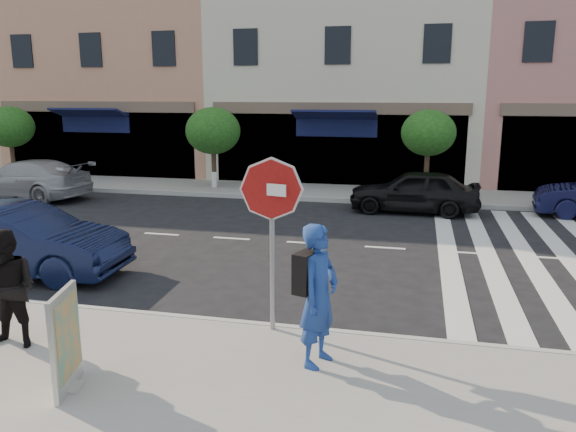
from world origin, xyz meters
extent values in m
plane|color=black|center=(0.00, 0.00, 0.00)|extent=(120.00, 120.00, 0.00)
cube|color=gray|center=(0.00, -3.75, 0.07)|extent=(60.00, 4.50, 0.15)
cube|color=gray|center=(0.00, 11.00, 0.07)|extent=(60.00, 3.00, 0.15)
cube|color=tan|center=(-11.00, 17.00, 7.00)|extent=(10.00, 9.00, 14.00)
cube|color=beige|center=(-0.50, 17.00, 5.50)|extent=(11.00, 9.00, 11.00)
cylinder|color=#473323|center=(-14.00, 10.80, 0.98)|extent=(0.18, 0.18, 1.65)
cylinder|color=silver|center=(-14.00, 10.80, 0.45)|extent=(0.20, 0.20, 0.60)
ellipsoid|color=#154313|center=(-14.00, 10.80, 2.35)|extent=(2.00, 2.00, 1.70)
cylinder|color=#473323|center=(-5.00, 10.80, 0.95)|extent=(0.18, 0.18, 1.60)
cylinder|color=silver|center=(-5.00, 10.80, 0.45)|extent=(0.20, 0.20, 0.60)
ellipsoid|color=#154313|center=(-5.00, 10.80, 2.32)|extent=(2.10, 2.10, 1.79)
cylinder|color=#473323|center=(3.00, 10.80, 1.00)|extent=(0.18, 0.18, 1.71)
cylinder|color=silver|center=(3.00, 10.80, 0.45)|extent=(0.20, 0.20, 0.60)
ellipsoid|color=#154313|center=(3.00, 10.80, 2.38)|extent=(1.90, 1.90, 1.62)
cylinder|color=gray|center=(0.59, -1.65, 1.37)|extent=(0.09, 0.09, 2.45)
cylinder|color=white|center=(0.59, -1.66, 2.38)|extent=(0.93, 0.24, 0.96)
cylinder|color=#9E1411|center=(0.59, -1.68, 2.38)|extent=(0.87, 0.24, 0.89)
cube|color=white|center=(0.59, -1.71, 2.38)|extent=(0.49, 0.14, 0.18)
imported|color=navy|center=(1.49, -2.60, 1.13)|extent=(0.67, 0.83, 1.96)
imported|color=black|center=(-2.93, -3.09, 1.02)|extent=(0.87, 0.69, 1.75)
cube|color=beige|center=(-1.43, -3.98, 0.17)|extent=(0.36, 0.36, 0.04)
cube|color=beige|center=(-1.43, -3.98, 0.80)|extent=(0.26, 0.83, 1.29)
cube|color=#D88C3F|center=(-1.39, -3.97, 0.85)|extent=(0.19, 0.68, 0.99)
imported|color=#0E1533|center=(-5.36, 0.16, 0.74)|extent=(4.56, 1.78, 1.48)
imported|color=#9A9A9F|center=(-11.01, 7.71, 0.70)|extent=(5.02, 2.46, 1.40)
imported|color=black|center=(2.62, 8.45, 0.69)|extent=(4.10, 1.74, 1.38)
camera|label=1|loc=(2.69, -9.59, 3.79)|focal=35.00mm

